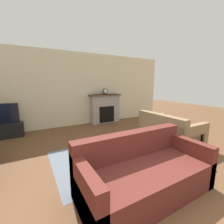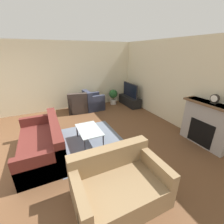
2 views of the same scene
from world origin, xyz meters
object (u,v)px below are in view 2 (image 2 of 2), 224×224
object	(u,v)px
couch_sectional	(43,144)
coffee_table	(89,131)
armchair_accent	(93,102)
couch_loveseat	(118,185)
tv	(130,90)
mantel_clock	(215,99)
armchair_by_window	(78,104)
potted_plant	(113,96)

from	to	relation	value
couch_sectional	coffee_table	world-z (taller)	couch_sectional
armchair_accent	couch_loveseat	bearing A→B (deg)	163.57
couch_loveseat	coffee_table	bearing A→B (deg)	87.71
tv	mantel_clock	xyz separation A→B (m)	(3.54, 0.14, 0.56)
tv	couch_loveseat	size ratio (longest dim) A/B	0.75
armchair_by_window	potted_plant	world-z (taller)	armchair_by_window
tv	armchair_by_window	world-z (taller)	tv
armchair_accent	coffee_table	distance (m)	2.50
armchair_by_window	mantel_clock	distance (m)	4.63
couch_loveseat	armchair_accent	size ratio (longest dim) A/B	1.77
couch_loveseat	armchair_by_window	distance (m)	4.25
couch_sectional	coffee_table	bearing A→B (deg)	92.63
tv	coffee_table	xyz separation A→B (m)	(2.14, -2.59, -0.35)
armchair_by_window	potted_plant	distance (m)	1.73
coffee_table	mantel_clock	bearing A→B (deg)	62.93
couch_loveseat	potted_plant	world-z (taller)	couch_loveseat
coffee_table	tv	bearing A→B (deg)	129.64
tv	mantel_clock	bearing A→B (deg)	2.27
armchair_accent	coffee_table	xyz separation A→B (m)	(2.33, -0.88, 0.04)
couch_loveseat	mantel_clock	bearing A→B (deg)	9.23
armchair_by_window	couch_loveseat	bearing A→B (deg)	94.90
couch_sectional	tv	bearing A→B (deg)	120.52
armchair_accent	couch_sectional	bearing A→B (deg)	136.21
armchair_by_window	mantel_clock	bearing A→B (deg)	132.48
tv	armchair_accent	distance (m)	1.76
tv	armchair_accent	xyz separation A→B (m)	(-0.19, -1.70, -0.40)
armchair_by_window	armchair_accent	world-z (taller)	same
tv	armchair_accent	world-z (taller)	tv
tv	armchair_by_window	bearing A→B (deg)	-96.04
armchair_accent	potted_plant	distance (m)	1.12
armchair_accent	mantel_clock	xyz separation A→B (m)	(3.73, 1.84, 0.96)
armchair_by_window	potted_plant	size ratio (longest dim) A/B	1.31
tv	potted_plant	bearing A→B (deg)	-126.06
couch_loveseat	mantel_clock	distance (m)	3.00
tv	coffee_table	bearing A→B (deg)	-50.36
tv	potted_plant	xyz separation A→B (m)	(-0.45, -0.62, -0.30)
couch_loveseat	potted_plant	size ratio (longest dim) A/B	2.12
couch_sectional	potted_plant	xyz separation A→B (m)	(-2.65, 3.10, 0.12)
tv	couch_loveseat	xyz separation A→B (m)	(3.99, -2.66, -0.42)
tv	couch_sectional	world-z (taller)	tv
armchair_by_window	armchair_accent	xyz separation A→B (m)	(0.06, 0.63, 0.00)
couch_loveseat	coffee_table	xyz separation A→B (m)	(-1.85, 0.07, 0.06)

